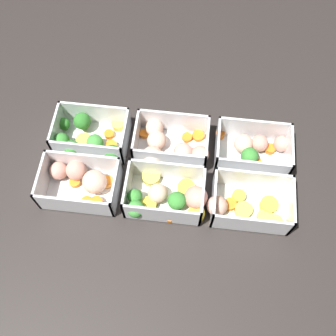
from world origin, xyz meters
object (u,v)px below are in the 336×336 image
object	(u,v)px
container_near_right	(245,205)
container_far_center	(169,145)
container_near_left	(82,181)
container_far_right	(254,150)
container_far_left	(89,137)
container_near_center	(168,197)

from	to	relation	value
container_near_right	container_far_center	world-z (taller)	same
container_near_left	container_near_right	xyz separation A→B (m)	(0.34, -0.01, -0.00)
container_near_left	container_far_right	size ratio (longest dim) A/B	0.93
container_near_right	container_far_center	bearing A→B (deg)	144.51
container_far_left	container_near_right	bearing A→B (deg)	-19.13
container_near_right	container_far_left	size ratio (longest dim) A/B	1.09
container_near_right	container_near_center	bearing A→B (deg)	-179.99
container_near_center	container_near_left	bearing A→B (deg)	175.47
container_far_left	container_far_center	size ratio (longest dim) A/B	0.99
container_near_left	container_near_center	xyz separation A→B (m)	(0.18, -0.01, -0.00)
container_near_left	container_far_right	xyz separation A→B (m)	(0.36, 0.12, -0.00)
container_far_center	container_far_right	distance (m)	0.19
container_near_left	container_far_right	distance (m)	0.38
container_far_center	container_far_right	bearing A→B (deg)	3.37
container_near_left	container_near_right	distance (m)	0.34
container_near_right	container_far_left	distance (m)	0.37
container_near_right	container_far_center	size ratio (longest dim) A/B	1.08
container_near_center	container_far_center	size ratio (longest dim) A/B	1.07
container_far_right	container_far_left	bearing A→B (deg)	-178.25
container_near_center	container_near_right	bearing A→B (deg)	0.01
container_near_center	container_near_right	world-z (taller)	same
container_near_right	container_near_left	bearing A→B (deg)	177.57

